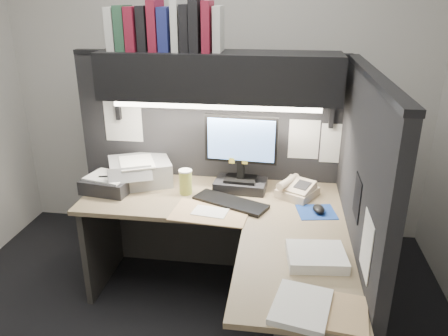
{
  "coord_description": "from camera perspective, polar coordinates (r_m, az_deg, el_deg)",
  "views": [
    {
      "loc": [
        0.55,
        -2.04,
        1.98
      ],
      "look_at": [
        0.19,
        0.51,
        0.96
      ],
      "focal_mm": 35.0,
      "sensor_mm": 36.0,
      "label": 1
    }
  ],
  "objects": [
    {
      "name": "partition_right",
      "position": [
        2.55,
        16.81,
        -6.95
      ],
      "size": [
        0.06,
        1.5,
        1.6
      ],
      "primitive_type": "cube",
      "color": "black",
      "rests_on": "floor"
    },
    {
      "name": "mousepad",
      "position": [
        2.77,
        11.98,
        -5.64
      ],
      "size": [
        0.26,
        0.24,
        0.0
      ],
      "primitive_type": "cube",
      "rotation": [
        0.0,
        0.0,
        0.18
      ],
      "color": "navy",
      "rests_on": "desk"
    },
    {
      "name": "coffee_cup",
      "position": [
        2.94,
        -5.03,
        -1.91
      ],
      "size": [
        0.09,
        0.09,
        0.16
      ],
      "primitive_type": "cylinder",
      "rotation": [
        0.0,
        0.0,
        0.12
      ],
      "color": "#C6BE4F",
      "rests_on": "desk"
    },
    {
      "name": "monitor",
      "position": [
        2.94,
        2.2,
        0.87
      ],
      "size": [
        0.49,
        0.24,
        0.52
      ],
      "rotation": [
        0.0,
        0.0,
        -0.07
      ],
      "color": "black",
      "rests_on": "desk"
    },
    {
      "name": "paper_stack_b",
      "position": [
        1.98,
        10.06,
        -17.38
      ],
      "size": [
        0.29,
        0.33,
        0.03
      ],
      "primitive_type": "cube",
      "rotation": [
        0.0,
        0.0,
        -0.21
      ],
      "color": "white",
      "rests_on": "desk"
    },
    {
      "name": "paper_stack_a",
      "position": [
        2.28,
        11.96,
        -11.26
      ],
      "size": [
        0.31,
        0.27,
        0.06
      ],
      "primitive_type": "cube",
      "rotation": [
        0.0,
        0.0,
        0.1
      ],
      "color": "white",
      "rests_on": "desk"
    },
    {
      "name": "wall_back",
      "position": [
        3.64,
        -0.87,
        11.62
      ],
      "size": [
        3.5,
        0.04,
        2.7
      ],
      "primitive_type": "cube",
      "color": "beige",
      "rests_on": "floor"
    },
    {
      "name": "manila_stack",
      "position": [
        1.99,
        15.25,
        -17.82
      ],
      "size": [
        0.24,
        0.28,
        0.01
      ],
      "primitive_type": "cube",
      "rotation": [
        0.0,
        0.0,
        -0.13
      ],
      "color": "tan",
      "rests_on": "desk"
    },
    {
      "name": "open_folder",
      "position": [
        2.7,
        -1.81,
        -5.86
      ],
      "size": [
        0.49,
        0.34,
        0.01
      ],
      "primitive_type": "cube",
      "rotation": [
        0.0,
        0.0,
        -0.09
      ],
      "color": "tan",
      "rests_on": "desk"
    },
    {
      "name": "task_light_tube",
      "position": [
        2.76,
        -1.14,
        8.0
      ],
      "size": [
        1.32,
        0.04,
        0.04
      ],
      "primitive_type": "cylinder",
      "rotation": [
        0.0,
        1.57,
        0.0
      ],
      "color": "white",
      "rests_on": "overhead_shelf"
    },
    {
      "name": "keyboard",
      "position": [
        2.81,
        0.84,
        -4.52
      ],
      "size": [
        0.51,
        0.35,
        0.02
      ],
      "primitive_type": "cube",
      "rotation": [
        0.0,
        0.0,
        -0.41
      ],
      "color": "black",
      "rests_on": "desk"
    },
    {
      "name": "mouse",
      "position": [
        2.76,
        12.26,
        -5.25
      ],
      "size": [
        0.09,
        0.12,
        0.04
      ],
      "primitive_type": "ellipsoid",
      "rotation": [
        0.0,
        0.0,
        0.16
      ],
      "color": "black",
      "rests_on": "mousepad"
    },
    {
      "name": "partition_back",
      "position": [
        3.24,
        -1.84,
        0.23
      ],
      "size": [
        1.9,
        0.06,
        1.6
      ],
      "primitive_type": "cube",
      "color": "black",
      "rests_on": "floor"
    },
    {
      "name": "binder_row",
      "position": [
        2.9,
        -7.66,
        17.72
      ],
      "size": [
        0.73,
        0.25,
        0.31
      ],
      "color": "silver",
      "rests_on": "overhead_shelf"
    },
    {
      "name": "pinned_papers",
      "position": [
        2.76,
        4.82,
        1.97
      ],
      "size": [
        1.76,
        1.31,
        0.51
      ],
      "color": "white",
      "rests_on": "partition_back"
    },
    {
      "name": "overhead_shelf",
      "position": [
        2.86,
        -0.71,
        11.96
      ],
      "size": [
        1.55,
        0.34,
        0.3
      ],
      "primitive_type": "cube",
      "color": "black",
      "rests_on": "partition_back"
    },
    {
      "name": "desk",
      "position": [
        2.55,
        3.67,
        -15.4
      ],
      "size": [
        1.7,
        1.53,
        0.73
      ],
      "color": "#857155",
      "rests_on": "floor"
    },
    {
      "name": "printer",
      "position": [
        3.17,
        -10.91,
        -0.43
      ],
      "size": [
        0.52,
        0.49,
        0.17
      ],
      "primitive_type": "cube",
      "rotation": [
        0.0,
        0.0,
        0.43
      ],
      "color": "gray",
      "rests_on": "desk"
    },
    {
      "name": "telephone",
      "position": [
        2.95,
        9.56,
        -2.84
      ],
      "size": [
        0.31,
        0.31,
        0.09
      ],
      "primitive_type": "cube",
      "rotation": [
        0.0,
        0.0,
        -0.53
      ],
      "color": "#BFAD93",
      "rests_on": "desk"
    },
    {
      "name": "notebook_stack",
      "position": [
        3.09,
        -14.79,
        -2.0
      ],
      "size": [
        0.36,
        0.31,
        0.1
      ],
      "primitive_type": "cube",
      "rotation": [
        0.0,
        0.0,
        -0.14
      ],
      "color": "black",
      "rests_on": "desk"
    }
  ]
}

